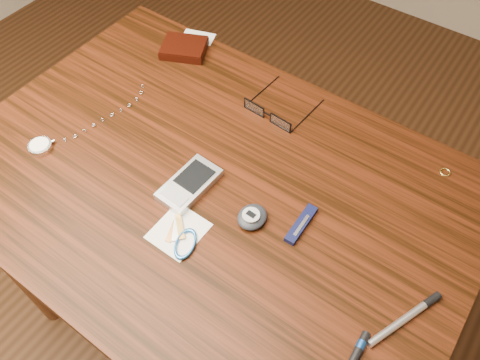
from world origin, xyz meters
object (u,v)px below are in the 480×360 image
(pda_phone, at_px, (189,184))
(pocket_knife, at_px, (301,224))
(wallet_and_card, at_px, (184,48))
(desk, at_px, (211,208))
(eyeglasses, at_px, (269,114))
(notepad_keys, at_px, (182,237))
(pedometer, at_px, (252,217))
(pocket_watch, at_px, (44,145))
(silver_pen, at_px, (410,315))

(pda_phone, relative_size, pocket_knife, 1.43)
(wallet_and_card, xyz_separation_m, pda_phone, (0.26, -0.31, -0.00))
(pocket_knife, bearing_deg, desk, -175.97)
(desk, bearing_deg, pda_phone, -117.03)
(desk, xyz_separation_m, eyeglasses, (0.00, 0.20, 0.11))
(notepad_keys, bearing_deg, pedometer, 52.65)
(pocket_watch, distance_m, pedometer, 0.45)
(notepad_keys, bearing_deg, pda_phone, 122.27)
(wallet_and_card, distance_m, silver_pen, 0.77)
(wallet_and_card, bearing_deg, notepad_keys, -51.03)
(desk, relative_size, notepad_keys, 9.72)
(desk, bearing_deg, silver_pen, -3.89)
(pocket_knife, bearing_deg, pedometer, -152.58)
(eyeglasses, xyz_separation_m, notepad_keys, (0.04, -0.33, -0.01))
(pocket_watch, relative_size, pedometer, 4.68)
(pocket_watch, xyz_separation_m, pedometer, (0.44, 0.10, 0.00))
(notepad_keys, bearing_deg, eyeglasses, 96.32)
(pocket_knife, relative_size, silver_pen, 0.62)
(pda_phone, bearing_deg, notepad_keys, -57.73)
(wallet_and_card, xyz_separation_m, pocket_watch, (-0.04, -0.40, -0.00))
(eyeglasses, height_order, pedometer, eyeglasses)
(wallet_and_card, relative_size, pocket_knife, 1.80)
(notepad_keys, bearing_deg, pocket_knife, 42.44)
(pocket_watch, distance_m, notepad_keys, 0.36)
(desk, relative_size, pedometer, 16.64)
(eyeglasses, relative_size, pedometer, 2.25)
(pda_phone, xyz_separation_m, silver_pen, (0.44, 0.01, -0.00))
(eyeglasses, xyz_separation_m, silver_pen, (0.42, -0.23, -0.01))
(eyeglasses, xyz_separation_m, pda_phone, (-0.02, -0.24, -0.00))
(pocket_watch, xyz_separation_m, silver_pen, (0.75, 0.10, -0.00))
(wallet_and_card, distance_m, pda_phone, 0.40)
(eyeglasses, relative_size, pocket_watch, 0.48)
(desk, distance_m, wallet_and_card, 0.41)
(desk, distance_m, eyeglasses, 0.23)
(eyeglasses, height_order, pocket_watch, eyeglasses)
(notepad_keys, relative_size, silver_pen, 0.72)
(pocket_watch, height_order, pedometer, pedometer)
(pocket_watch, height_order, pda_phone, pda_phone)
(silver_pen, bearing_deg, pda_phone, -179.20)
(pocket_knife, bearing_deg, eyeglasses, 135.48)
(pda_phone, bearing_deg, pocket_knife, 12.77)
(eyeglasses, distance_m, pedometer, 0.26)
(wallet_and_card, relative_size, pda_phone, 1.26)
(wallet_and_card, bearing_deg, pda_phone, -49.19)
(pda_phone, bearing_deg, desk, 62.97)
(pocket_knife, bearing_deg, pda_phone, -167.23)
(wallet_and_card, height_order, pocket_knife, wallet_and_card)
(desk, xyz_separation_m, pedometer, (0.12, -0.03, 0.11))
(pedometer, height_order, silver_pen, pedometer)
(pda_phone, bearing_deg, silver_pen, 0.80)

